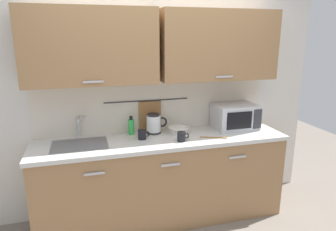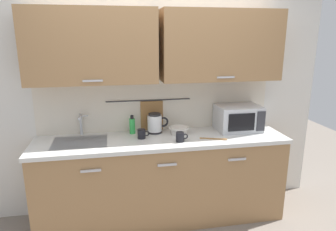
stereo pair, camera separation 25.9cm
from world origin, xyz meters
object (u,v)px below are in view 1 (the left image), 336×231
dish_soap_bottle (131,126)px  mug_by_kettle (182,136)px  wooden_spoon (217,137)px  electric_kettle (154,124)px  mixing_bowl (178,130)px  microwave (235,116)px  mug_near_sink (142,135)px

dish_soap_bottle → mug_by_kettle: dish_soap_bottle is taller
mug_by_kettle → wooden_spoon: bearing=-1.2°
dish_soap_bottle → mug_by_kettle: 0.56m
mug_by_kettle → electric_kettle: bearing=121.2°
mixing_bowl → microwave: bearing=2.4°
electric_kettle → dish_soap_bottle: 0.24m
microwave → mixing_bowl: bearing=-177.6°
electric_kettle → dish_soap_bottle: bearing=176.9°
electric_kettle → mixing_bowl: 0.26m
electric_kettle → wooden_spoon: (0.57, -0.34, -0.10)m
microwave → electric_kettle: microwave is taller
electric_kettle → dish_soap_bottle: (-0.24, 0.01, -0.01)m
electric_kettle → mug_near_sink: size_ratio=1.89×
electric_kettle → mug_by_kettle: (0.20, -0.33, -0.05)m
mixing_bowl → wooden_spoon: bearing=-35.1°
microwave → electric_kettle: size_ratio=2.03×
mug_by_kettle → wooden_spoon: 0.37m
mug_near_sink → wooden_spoon: size_ratio=0.45×
wooden_spoon → microwave: bearing=38.8°
electric_kettle → dish_soap_bottle: electric_kettle is taller
microwave → mug_near_sink: (-1.06, -0.09, -0.09)m
electric_kettle → mug_near_sink: bearing=-133.8°
mug_by_kettle → wooden_spoon: size_ratio=0.45×
mug_near_sink → mug_by_kettle: (0.36, -0.16, 0.00)m
mixing_bowl → wooden_spoon: mixing_bowl is taller
microwave → mug_by_kettle: bearing=-160.0°
electric_kettle → microwave: bearing=-4.6°
mug_near_sink → mixing_bowl: size_ratio=0.56×
electric_kettle → mug_by_kettle: size_ratio=1.89×
electric_kettle → wooden_spoon: size_ratio=0.84×
electric_kettle → mug_near_sink: (-0.16, -0.17, -0.05)m
microwave → mixing_bowl: (-0.66, -0.03, -0.09)m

